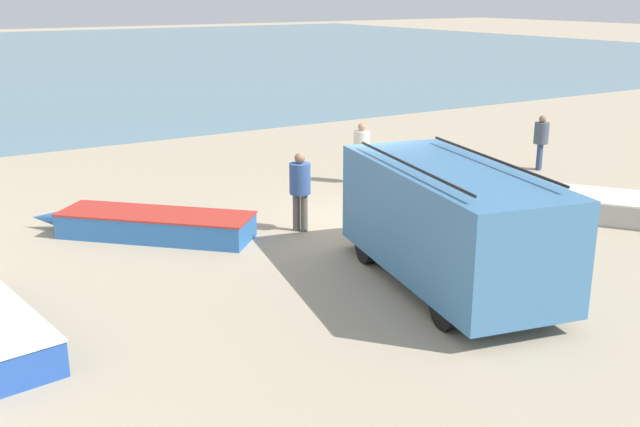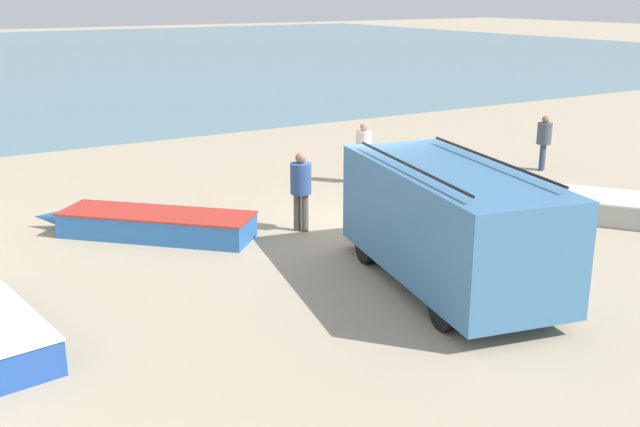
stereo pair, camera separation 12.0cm
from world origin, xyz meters
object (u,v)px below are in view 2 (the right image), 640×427
Objects in this scene: fisherman_0 at (301,185)px; fisherman_2 at (544,138)px; parked_van at (448,222)px; fisherman_1 at (364,147)px; fishing_rowboat_2 at (149,224)px; fishing_rowboat_1 at (611,208)px.

fisherman_2 is at bearing 147.40° from fisherman_0.
parked_van reaches higher than fisherman_2.
fisherman_0 is 4.55m from fisherman_1.
fisherman_0 reaches higher than fisherman_1.
fisherman_1 is (6.55, 1.40, 0.72)m from fishing_rowboat_2.
parked_van is at bearing -115.59° from fisherman_1.
fisherman_2 is (2.43, 4.29, 0.69)m from fishing_rowboat_1.
fishing_rowboat_2 is 11.93m from fisherman_2.
fisherman_0 is 9.05m from fisherman_2.
fisherman_0 is at bearing -160.34° from fishing_rowboat_2.
fisherman_1 reaches higher than fishing_rowboat_2.
fisherman_2 is at bearing 115.65° from fishing_rowboat_1.
fisherman_2 reaches higher than fishing_rowboat_2.
fisherman_0 is at bearing -144.25° from fisherman_1.
fisherman_0 reaches higher than fishing_rowboat_1.
parked_van reaches higher than fishing_rowboat_2.
parked_van is at bearing 91.85° from fisherman_2.
fisherman_1 reaches higher than fishing_rowboat_1.
fishing_rowboat_1 is (5.94, 1.12, -0.92)m from parked_van.
fishing_rowboat_1 is 10.44m from fishing_rowboat_2.
parked_van is 3.41× the size of fisherman_2.
fisherman_2 reaches higher than fishing_rowboat_1.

